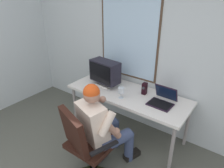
% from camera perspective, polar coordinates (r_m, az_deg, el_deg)
% --- Properties ---
extents(wall_rear, '(4.83, 0.08, 2.74)m').
position_cam_1_polar(wall_rear, '(3.09, 9.77, 10.79)').
color(wall_rear, silver).
rests_on(wall_rear, ground).
extents(desk, '(1.80, 0.70, 0.72)m').
position_cam_1_polar(desk, '(3.05, 4.29, -3.42)').
color(desk, gray).
rests_on(desk, ground).
extents(office_chair, '(0.68, 0.64, 0.93)m').
position_cam_1_polar(office_chair, '(2.52, -7.68, -14.94)').
color(office_chair, black).
rests_on(office_chair, ground).
extents(person_seated, '(0.66, 0.84, 1.19)m').
position_cam_1_polar(person_seated, '(2.57, -2.73, -11.07)').
color(person_seated, '#39466A').
rests_on(person_seated, ground).
extents(crt_monitor, '(0.48, 0.28, 0.40)m').
position_cam_1_polar(crt_monitor, '(3.15, -1.97, 3.42)').
color(crt_monitor, beige).
rests_on(crt_monitor, desk).
extents(laptop, '(0.32, 0.33, 0.22)m').
position_cam_1_polar(laptop, '(2.83, 13.86, -4.02)').
color(laptop, black).
rests_on(laptop, desk).
extents(wine_glass, '(0.09, 0.09, 0.16)m').
position_cam_1_polar(wine_glass, '(2.84, 2.53, -1.91)').
color(wine_glass, silver).
rests_on(wine_glass, desk).
extents(desk_speaker, '(0.07, 0.09, 0.17)m').
position_cam_1_polar(desk_speaker, '(2.99, 8.96, -1.24)').
color(desk_speaker, black).
rests_on(desk_speaker, desk).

